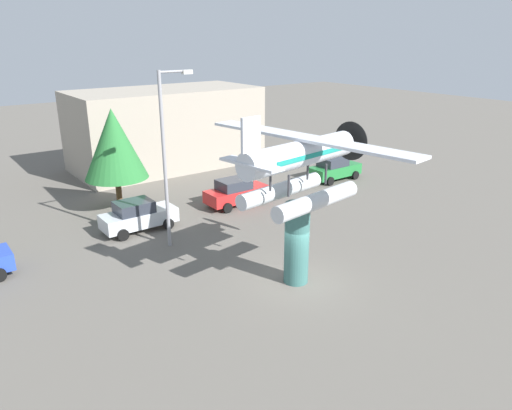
# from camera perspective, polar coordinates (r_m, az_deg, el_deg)

# --- Properties ---
(ground_plane) EXTENTS (140.00, 140.00, 0.00)m
(ground_plane) POSITION_cam_1_polar(r_m,az_deg,el_deg) (22.18, 4.69, -8.94)
(ground_plane) COLOR #605B54
(display_pedestal) EXTENTS (1.10, 1.10, 3.74)m
(display_pedestal) POSITION_cam_1_polar(r_m,az_deg,el_deg) (21.36, 4.83, -4.52)
(display_pedestal) COLOR #386B66
(display_pedestal) RESTS_ON ground
(floatplane_monument) EXTENTS (7.08, 10.45, 4.00)m
(floatplane_monument) POSITION_cam_1_polar(r_m,az_deg,el_deg) (20.28, 5.35, 4.76)
(floatplane_monument) COLOR silver
(floatplane_monument) RESTS_ON display_pedestal
(car_mid_silver) EXTENTS (4.20, 2.02, 1.76)m
(car_mid_silver) POSITION_cam_1_polar(r_m,az_deg,el_deg) (28.07, -13.78, -1.21)
(car_mid_silver) COLOR silver
(car_mid_silver) RESTS_ON ground
(car_far_red) EXTENTS (4.20, 2.02, 1.76)m
(car_far_red) POSITION_cam_1_polar(r_m,az_deg,el_deg) (31.36, -2.35, 1.54)
(car_far_red) COLOR red
(car_far_red) RESTS_ON ground
(car_distant_green) EXTENTS (4.20, 2.02, 1.76)m
(car_distant_green) POSITION_cam_1_polar(r_m,az_deg,el_deg) (37.39, 9.23, 4.28)
(car_distant_green) COLOR #237A38
(car_distant_green) RESTS_ON ground
(streetlight_primary) EXTENTS (1.84, 0.28, 8.97)m
(streetlight_primary) POSITION_cam_1_polar(r_m,az_deg,el_deg) (24.49, -10.47, 6.43)
(streetlight_primary) COLOR gray
(streetlight_primary) RESTS_ON ground
(storefront_building) EXTENTS (15.05, 7.38, 6.38)m
(storefront_building) POSITION_cam_1_polar(r_m,az_deg,el_deg) (41.32, -10.56, 8.93)
(storefront_building) COLOR #9E9384
(storefront_building) RESTS_ON ground
(tree_east) EXTENTS (3.88, 3.88, 6.40)m
(tree_east) POSITION_cam_1_polar(r_m,az_deg,el_deg) (30.88, -16.42, 6.93)
(tree_east) COLOR brown
(tree_east) RESTS_ON ground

